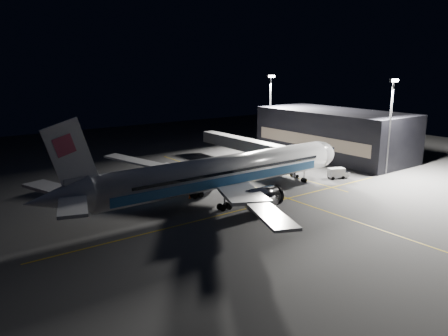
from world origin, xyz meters
TOP-DOWN VIEW (x-y plane):
  - ground at (0.00, 0.00)m, footprint 200.00×200.00m
  - guide_line_main at (10.00, 0.00)m, footprint 0.25×80.00m
  - guide_line_cross at (0.00, -6.00)m, footprint 70.00×0.25m
  - guide_line_side at (22.00, 10.00)m, footprint 0.25×40.00m
  - airliner at (-1.08, 0.00)m, footprint 61.48×54.22m
  - terminal at (45.98, 14.00)m, footprint 18.12×40.00m
  - jet_bridge at (22.00, 18.06)m, footprint 3.60×34.40m
  - floodlight_mast_north at (40.00, 31.99)m, footprint 2.40×0.68m
  - floodlight_mast_south at (40.00, -6.01)m, footprint 2.40×0.67m
  - service_truck at (28.49, -2.15)m, footprint 4.75×3.19m
  - baggage_tug at (2.04, 12.94)m, footprint 2.67×2.35m
  - safety_cone_a at (-2.66, 14.00)m, footprint 0.37×0.37m
  - safety_cone_b at (3.16, 8.96)m, footprint 0.44×0.44m
  - safety_cone_c at (-4.31, 4.56)m, footprint 0.46×0.46m

SIDE VIEW (x-z plane):
  - ground at x=0.00m, z-range 0.00..0.00m
  - guide_line_main at x=10.00m, z-range 0.00..0.01m
  - guide_line_cross at x=0.00m, z-range 0.00..0.01m
  - guide_line_side at x=22.00m, z-range 0.00..0.01m
  - safety_cone_a at x=-2.66m, z-range 0.00..0.55m
  - safety_cone_b at x=3.16m, z-range 0.00..0.66m
  - safety_cone_c at x=-4.31m, z-range 0.00..0.69m
  - baggage_tug at x=2.04m, z-range -0.07..1.60m
  - service_truck at x=28.49m, z-range 0.08..2.35m
  - jet_bridge at x=22.00m, z-range 1.43..7.73m
  - airliner at x=-1.08m, z-range -3.16..13.48m
  - terminal at x=45.98m, z-range 0.00..12.00m
  - floodlight_mast_north at x=40.00m, z-range 2.02..22.72m
  - floodlight_mast_south at x=40.00m, z-range 2.02..22.72m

